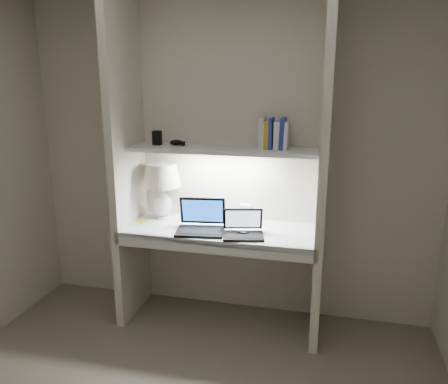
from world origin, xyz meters
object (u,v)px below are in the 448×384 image
(book_row, at_px, (274,134))
(speaker, at_px, (246,213))
(table_lamp, at_px, (162,182))
(laptop_main, at_px, (201,223))
(laptop_netbook, at_px, (243,230))

(book_row, bearing_deg, speaker, 158.09)
(table_lamp, height_order, laptop_main, table_lamp)
(laptop_main, bearing_deg, table_lamp, 142.31)
(laptop_netbook, bearing_deg, book_row, 41.20)
(table_lamp, height_order, speaker, table_lamp)
(laptop_main, distance_m, speaker, 0.40)
(table_lamp, xyz_separation_m, book_row, (0.87, -0.01, 0.40))
(table_lamp, bearing_deg, laptop_main, -29.18)
(laptop_main, bearing_deg, book_row, 14.00)
(table_lamp, distance_m, laptop_netbook, 0.79)
(table_lamp, relative_size, laptop_main, 1.16)
(laptop_netbook, bearing_deg, speaker, 84.21)
(laptop_main, relative_size, book_row, 1.71)
(laptop_netbook, bearing_deg, laptop_main, 161.43)
(table_lamp, bearing_deg, speaker, 6.46)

